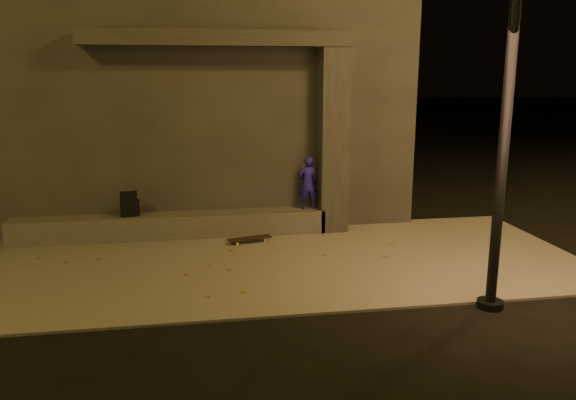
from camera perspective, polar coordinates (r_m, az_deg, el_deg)
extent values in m
plane|color=black|center=(7.75, -1.33, -11.32)|extent=(120.00, 120.00, 0.00)
cube|color=slate|center=(9.59, -3.01, -6.36)|extent=(11.00, 4.40, 0.04)
cube|color=#34312F|center=(13.51, -9.60, 10.27)|extent=(9.00, 5.00, 5.20)
cube|color=#504D49|center=(11.15, -11.73, -2.53)|extent=(6.00, 0.55, 0.45)
cube|color=#34312F|center=(11.16, 4.61, 5.96)|extent=(0.55, 0.55, 3.60)
cube|color=#34312F|center=(10.83, -7.10, 15.98)|extent=(5.00, 0.70, 0.28)
imported|color=#2119A2|center=(11.18, 2.05, 1.77)|extent=(0.41, 0.30, 1.07)
cube|color=black|center=(11.12, -15.76, -0.81)|extent=(0.38, 0.27, 0.29)
cube|color=black|center=(11.07, -15.84, 0.45)|extent=(0.32, 0.08, 0.21)
cube|color=black|center=(10.60, -3.91, -3.90)|extent=(0.86, 0.41, 0.02)
cylinder|color=tan|center=(10.77, -2.67, -3.90)|extent=(0.06, 0.05, 0.06)
cylinder|color=tan|center=(10.63, -2.36, -4.12)|extent=(0.06, 0.05, 0.06)
cylinder|color=tan|center=(10.60, -5.47, -4.23)|extent=(0.06, 0.05, 0.06)
cylinder|color=tan|center=(10.45, -5.19, -4.47)|extent=(0.06, 0.05, 0.06)
cube|color=#99999E|center=(10.69, -2.52, -3.83)|extent=(0.09, 0.18, 0.02)
cube|color=#99999E|center=(10.51, -5.33, -4.17)|extent=(0.09, 0.18, 0.02)
cylinder|color=black|center=(7.75, 21.74, 13.37)|extent=(0.14, 0.14, 6.73)
cylinder|color=black|center=(8.35, 19.83, -9.91)|extent=(0.36, 0.36, 0.10)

